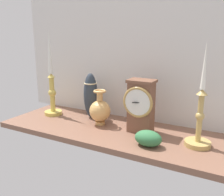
{
  "coord_description": "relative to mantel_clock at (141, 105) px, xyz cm",
  "views": [
    {
      "loc": [
        50.53,
        -91.88,
        40.89
      ],
      "look_at": [
        0.69,
        0.0,
        14.0
      ],
      "focal_mm": 40.42,
      "sensor_mm": 36.0,
      "label": 1
    }
  ],
  "objects": [
    {
      "name": "tall_ceramic_vase",
      "position": [
        -28.85,
        6.01,
        -0.42
      ],
      "size": [
        6.89,
        6.89,
        22.29
      ],
      "color": "#2A333E",
      "rests_on": "ground_plane"
    },
    {
      "name": "mantel_clock",
      "position": [
        0.0,
        0.0,
        0.0
      ],
      "size": [
        12.95,
        9.56,
        22.5
      ],
      "color": "brown",
      "rests_on": "ground_plane"
    },
    {
      "name": "candlestick_tall_left",
      "position": [
        -48.61,
        0.48,
        1.9
      ],
      "size": [
        8.89,
        8.89,
        42.41
      ],
      "color": "gold",
      "rests_on": "ground_plane"
    },
    {
      "name": "ivy_sprig",
      "position": [
        8.06,
        -11.72,
        -8.72
      ],
      "size": [
        10.35,
        7.25,
        5.97
      ],
      "color": "#336F41",
      "rests_on": "ground_plane"
    },
    {
      "name": "candlestick_tall_center",
      "position": [
        24.35,
        -2.46,
        -1.54
      ],
      "size": [
        9.72,
        9.72,
        38.59
      ],
      "color": "tan",
      "rests_on": "ground_plane"
    },
    {
      "name": "ground_plane",
      "position": [
        -12.82,
        -2.8,
        -12.91
      ],
      "size": [
        100.0,
        36.0,
        2.4
      ],
      "primitive_type": "cube",
      "color": "brown"
    },
    {
      "name": "back_wall",
      "position": [
        -12.82,
        15.7,
        20.79
      ],
      "size": [
        120.0,
        2.0,
        65.0
      ],
      "primitive_type": "cube",
      "color": "silver",
      "rests_on": "ground_plane"
    },
    {
      "name": "brass_vase_bulbous",
      "position": [
        -19.62,
        -0.58,
        -4.88
      ],
      "size": [
        9.72,
        9.72,
        16.21
      ],
      "color": "tan",
      "rests_on": "ground_plane"
    }
  ]
}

